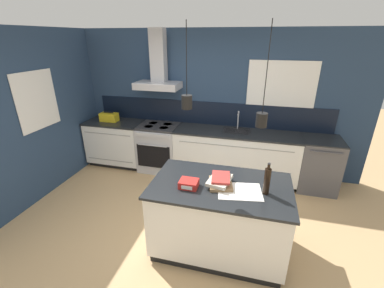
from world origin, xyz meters
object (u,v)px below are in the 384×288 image
Objects in this scene: book_stack at (220,181)px; red_supply_box at (189,184)px; oven_range at (159,147)px; dishwasher at (318,164)px; yellow_toolbox at (109,117)px; bottle_on_island at (267,181)px.

book_stack reaches higher than red_supply_box.
oven_range is at bearing 120.12° from red_supply_box.
oven_range is 1.00× the size of dishwasher.
book_stack is 1.08× the size of yellow_toolbox.
red_supply_box is at bearing -174.23° from bottle_on_island.
red_supply_box is 2.89m from yellow_toolbox.
oven_range is at bearing -179.92° from dishwasher.
yellow_toolbox reaches higher than oven_range.
bottle_on_island is 0.84m from red_supply_box.
yellow_toolbox reaches higher than red_supply_box.
bottle_on_island is 1.77× the size of red_supply_box.
bottle_on_island is at bearing -31.87° from yellow_toolbox.
book_stack is at bearing 174.22° from bottle_on_island.
dishwasher is at bearing 0.08° from oven_range.
bottle_on_island is (1.95, -1.85, 0.61)m from oven_range.
book_stack is (-1.42, -1.80, 0.50)m from dishwasher.
bottle_on_island reaches higher than yellow_toolbox.
book_stack is 3.07m from yellow_toolbox.
yellow_toolbox is at bearing 179.76° from oven_range.
dishwasher is (2.87, 0.00, -0.00)m from oven_range.
oven_range is at bearing -0.24° from yellow_toolbox.
dishwasher is 2.35m from book_stack.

